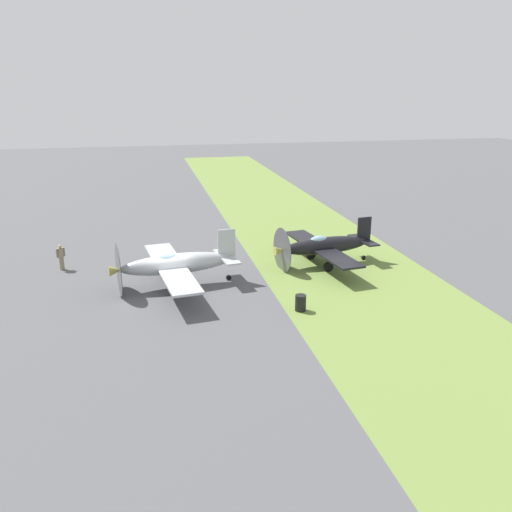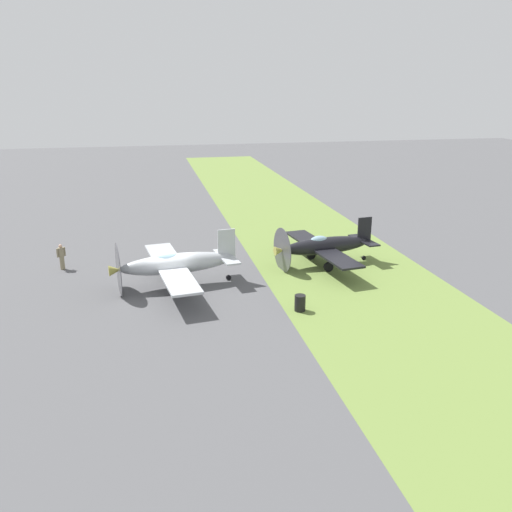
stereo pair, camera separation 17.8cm
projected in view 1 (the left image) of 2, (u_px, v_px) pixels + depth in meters
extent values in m
plane|color=#515154|center=(171.00, 289.00, 31.90)|extent=(160.00, 160.00, 0.00)
cube|color=olive|center=(349.00, 276.00, 34.19)|extent=(120.00, 11.00, 0.01)
ellipsoid|color=#B2B7BC|center=(177.00, 264.00, 31.98)|extent=(2.13, 6.92, 1.24)
cube|color=#B2B7BC|center=(171.00, 267.00, 31.89)|extent=(9.77, 2.96, 0.14)
cube|color=#B2B7BC|center=(226.00, 244.00, 32.70)|extent=(0.25, 1.11, 1.91)
cube|color=#B2B7BC|center=(227.00, 257.00, 32.95)|extent=(3.30, 1.32, 0.10)
cone|color=#B7B24C|center=(115.00, 271.00, 30.79)|extent=(0.73, 0.78, 0.64)
cylinder|color=#4C4C51|center=(119.00, 270.00, 30.86)|extent=(3.19, 0.46, 3.21)
ellipsoid|color=#8CB2C6|center=(167.00, 258.00, 31.65)|extent=(0.88, 1.48, 0.70)
cylinder|color=black|center=(175.00, 290.00, 30.86)|extent=(0.31, 0.71, 0.68)
cylinder|color=black|center=(174.00, 283.00, 30.71)|extent=(0.12, 0.12, 0.96)
cylinder|color=black|center=(166.00, 274.00, 33.46)|extent=(0.31, 0.71, 0.68)
cylinder|color=black|center=(165.00, 267.00, 33.31)|extent=(0.12, 0.12, 0.96)
cylinder|color=black|center=(229.00, 278.00, 33.41)|extent=(0.16, 0.33, 0.32)
ellipsoid|color=black|center=(326.00, 245.00, 35.95)|extent=(1.99, 6.45, 1.16)
cube|color=black|center=(321.00, 248.00, 35.87)|extent=(9.10, 2.76, 0.13)
cube|color=black|center=(364.00, 230.00, 36.62)|extent=(0.23, 1.03, 1.77)
cube|color=black|center=(363.00, 240.00, 36.85)|extent=(3.07, 1.23, 0.09)
cone|color=#B7B24C|center=(279.00, 250.00, 34.85)|extent=(0.68, 0.73, 0.60)
cylinder|color=#4C4C51|center=(282.00, 250.00, 34.91)|extent=(2.97, 0.43, 2.99)
ellipsoid|color=#8CB2C6|center=(319.00, 240.00, 35.64)|extent=(0.82, 1.38, 0.65)
cylinder|color=black|center=(328.00, 267.00, 34.90)|extent=(0.29, 0.66, 0.64)
cylinder|color=black|center=(329.00, 260.00, 34.77)|extent=(0.11, 0.11, 0.90)
cylinder|color=black|center=(311.00, 255.00, 37.33)|extent=(0.29, 0.66, 0.64)
cylinder|color=black|center=(311.00, 249.00, 37.19)|extent=(0.11, 0.11, 0.90)
cylinder|color=black|center=(363.00, 258.00, 37.28)|extent=(0.15, 0.31, 0.30)
cylinder|color=#847A5B|center=(62.00, 263.00, 35.20)|extent=(0.30, 0.30, 0.88)
cylinder|color=#847A5B|center=(61.00, 253.00, 34.97)|extent=(0.38, 0.38, 0.62)
sphere|color=tan|center=(60.00, 246.00, 34.84)|extent=(0.23, 0.23, 0.23)
cylinder|color=#847A5B|center=(64.00, 252.00, 35.16)|extent=(0.11, 0.11, 0.59)
cylinder|color=#847A5B|center=(57.00, 253.00, 34.79)|extent=(0.11, 0.11, 0.59)
cylinder|color=black|center=(301.00, 303.00, 28.80)|extent=(0.60, 0.60, 0.90)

